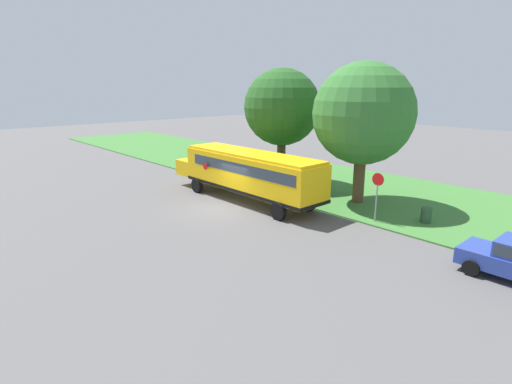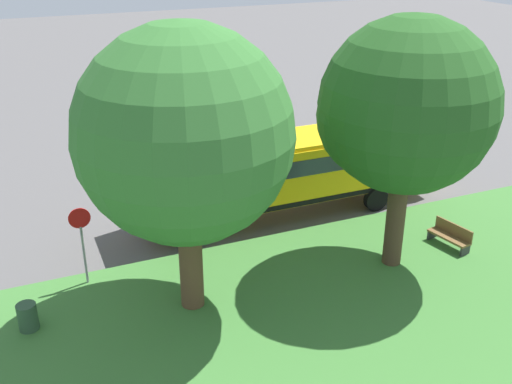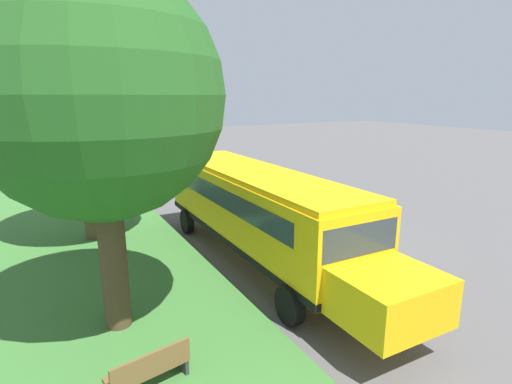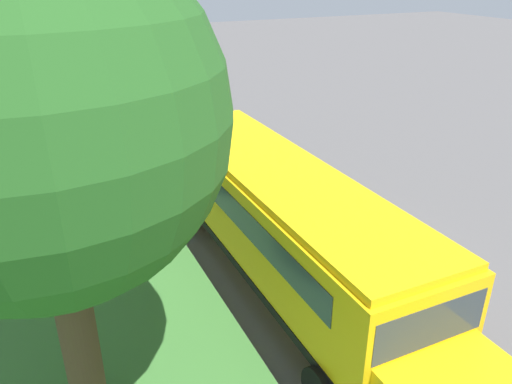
% 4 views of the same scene
% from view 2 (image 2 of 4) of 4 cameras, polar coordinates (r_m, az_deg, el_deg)
% --- Properties ---
extents(ground_plane, '(120.00, 120.00, 0.00)m').
position_cam_2_polar(ground_plane, '(26.05, -0.67, -0.10)').
color(ground_plane, '#565454').
extents(grass_verge, '(12.00, 80.00, 0.08)m').
position_cam_2_polar(grass_verge, '(18.40, 11.58, -11.86)').
color(grass_verge, '#3D7533').
rests_on(grass_verge, ground).
extents(school_bus, '(2.85, 12.42, 3.16)m').
position_cam_2_polar(school_bus, '(23.41, 1.93, 2.12)').
color(school_bus, yellow).
rests_on(school_bus, ground).
extents(oak_tree_beside_bus, '(5.54, 5.54, 8.40)m').
position_cam_2_polar(oak_tree_beside_bus, '(19.06, 13.58, 7.68)').
color(oak_tree_beside_bus, '#4C3826').
rests_on(oak_tree_beside_bus, ground).
extents(oak_tree_roadside_mid, '(6.06, 6.06, 8.57)m').
position_cam_2_polar(oak_tree_roadside_mid, '(16.26, -6.68, 5.37)').
color(oak_tree_roadside_mid, brown).
rests_on(oak_tree_roadside_mid, ground).
extents(stop_sign, '(0.08, 0.68, 2.74)m').
position_cam_2_polar(stop_sign, '(19.60, -16.25, -4.14)').
color(stop_sign, gray).
rests_on(stop_sign, ground).
extents(park_bench, '(1.67, 0.79, 0.92)m').
position_cam_2_polar(park_bench, '(22.64, 18.00, -4.00)').
color(park_bench, brown).
rests_on(park_bench, ground).
extents(trash_bin, '(0.56, 0.56, 0.90)m').
position_cam_2_polar(trash_bin, '(18.61, -20.90, -11.14)').
color(trash_bin, '#2D4C33').
rests_on(trash_bin, ground).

